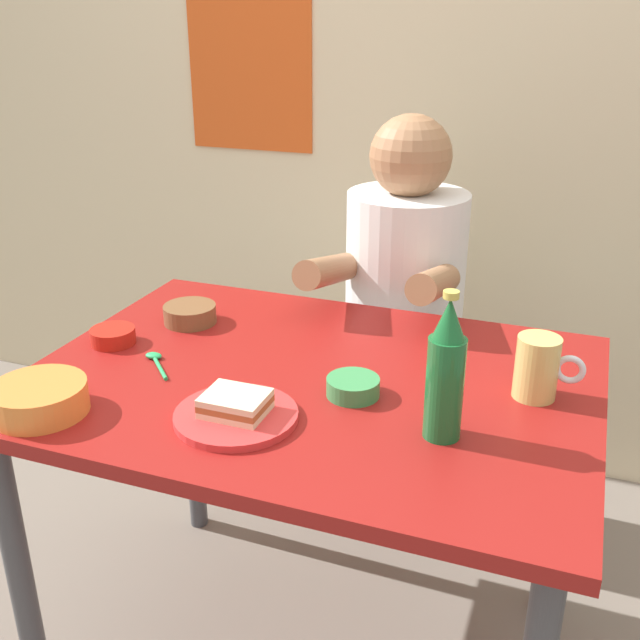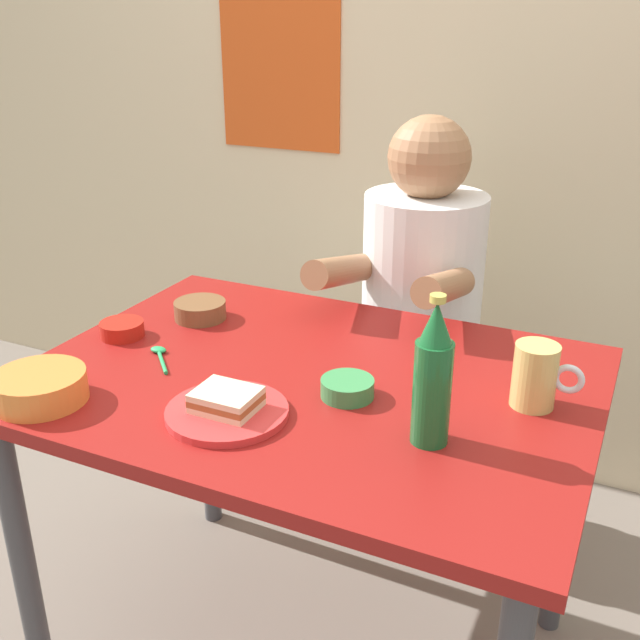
% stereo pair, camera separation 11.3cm
% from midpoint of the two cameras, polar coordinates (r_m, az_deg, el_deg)
% --- Properties ---
extents(wall_back, '(4.40, 0.09, 2.60)m').
position_cam_midpoint_polar(wall_back, '(2.31, 7.74, 19.94)').
color(wall_back, beige).
rests_on(wall_back, ground).
extents(dining_table, '(1.10, 0.80, 0.74)m').
position_cam_midpoint_polar(dining_table, '(1.51, -2.83, -7.50)').
color(dining_table, maroon).
rests_on(dining_table, ground).
extents(stool, '(0.34, 0.34, 0.45)m').
position_cam_midpoint_polar(stool, '(2.17, 4.60, -6.52)').
color(stool, '#4C4C51').
rests_on(stool, ground).
extents(person_seated, '(0.33, 0.56, 0.72)m').
position_cam_midpoint_polar(person_seated, '(1.99, 4.88, 3.85)').
color(person_seated, white).
rests_on(person_seated, stool).
extents(plate_orange, '(0.22, 0.22, 0.01)m').
position_cam_midpoint_polar(plate_orange, '(1.33, -8.91, -7.33)').
color(plate_orange, red).
rests_on(plate_orange, dining_table).
extents(sandwich, '(0.11, 0.09, 0.04)m').
position_cam_midpoint_polar(sandwich, '(1.32, -8.98, -6.39)').
color(sandwich, beige).
rests_on(sandwich, plate_orange).
extents(beer_mug, '(0.13, 0.08, 0.12)m').
position_cam_midpoint_polar(beer_mug, '(1.41, 14.20, -3.60)').
color(beer_mug, '#D1BC66').
rests_on(beer_mug, dining_table).
extents(beer_bottle, '(0.06, 0.06, 0.26)m').
position_cam_midpoint_polar(beer_bottle, '(1.22, 7.00, -4.11)').
color(beer_bottle, '#19602D').
rests_on(beer_bottle, dining_table).
extents(condiment_bowl_brown, '(0.12, 0.12, 0.04)m').
position_cam_midpoint_polar(condiment_bowl_brown, '(1.74, -11.80, 0.49)').
color(condiment_bowl_brown, brown).
rests_on(condiment_bowl_brown, dining_table).
extents(dip_bowl_green, '(0.10, 0.10, 0.03)m').
position_cam_midpoint_polar(dip_bowl_green, '(1.39, 0.21, -5.14)').
color(dip_bowl_green, '#388C4C').
rests_on(dip_bowl_green, dining_table).
extents(sambal_bowl_red, '(0.10, 0.10, 0.03)m').
position_cam_midpoint_polar(sambal_bowl_red, '(1.67, -17.50, -1.16)').
color(sambal_bowl_red, '#B21E14').
rests_on(sambal_bowl_red, dining_table).
extents(soup_bowl_orange, '(0.17, 0.17, 0.05)m').
position_cam_midpoint_polar(soup_bowl_orange, '(1.44, -22.90, -5.53)').
color(soup_bowl_orange, orange).
rests_on(soup_bowl_orange, dining_table).
extents(spoon, '(0.10, 0.09, 0.01)m').
position_cam_midpoint_polar(spoon, '(1.57, -14.51, -3.05)').
color(spoon, '#26A559').
rests_on(spoon, dining_table).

